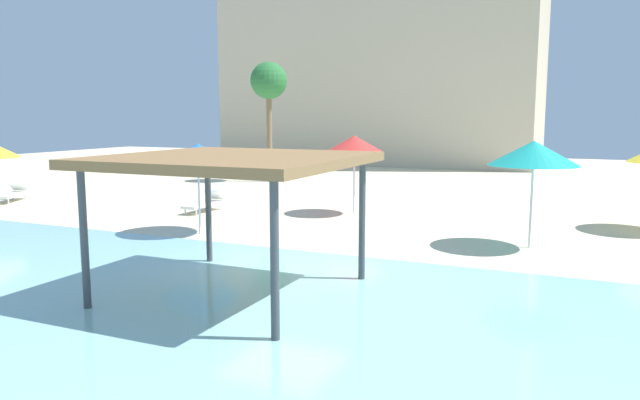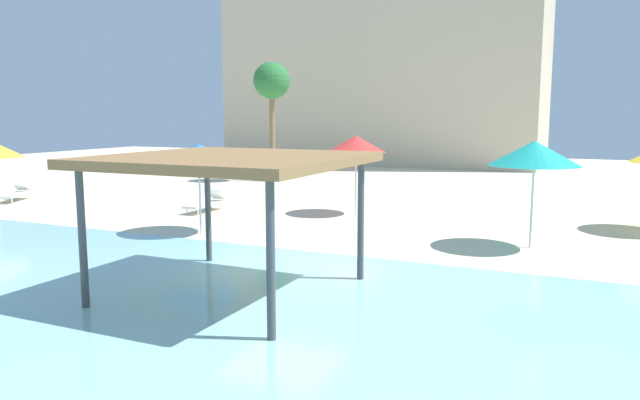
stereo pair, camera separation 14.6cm
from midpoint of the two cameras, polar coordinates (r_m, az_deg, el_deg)
name	(u,v)px [view 1 (the left image)]	position (r m, az deg, el deg)	size (l,w,h in m)	color
ground_plane	(283,266)	(14.18, -3.81, -6.24)	(80.00, 80.00, 0.00)	beige
lagoon_water	(125,342)	(10.05, -18.31, -12.60)	(44.00, 13.50, 0.04)	#8CC6CC
shade_pavilion	(233,164)	(11.69, -8.53, 3.41)	(4.54, 4.54, 2.73)	#42474C
beach_umbrella_teal_1	(534,153)	(16.67, 19.22, 4.18)	(2.34, 2.34, 2.82)	silver
beach_umbrella_red_3	(354,144)	(21.22, 3.05, 5.28)	(2.11, 2.11, 2.76)	silver
beach_umbrella_blue_6	(198,155)	(17.95, -11.64, 4.17)	(2.39, 2.39, 2.66)	silver
lounge_chair_1	(206,202)	(22.37, -10.88, -0.22)	(0.64, 1.91, 0.74)	white
lounge_chair_2	(13,193)	(27.59, -27.08, 0.58)	(1.37, 1.97, 0.74)	white
palm_tree_1	(269,83)	(31.84, -4.98, 10.88)	(1.90, 1.90, 6.17)	brown
hotel_block_0	(381,29)	(45.56, 5.69, 15.71)	(22.26, 8.58, 19.18)	beige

